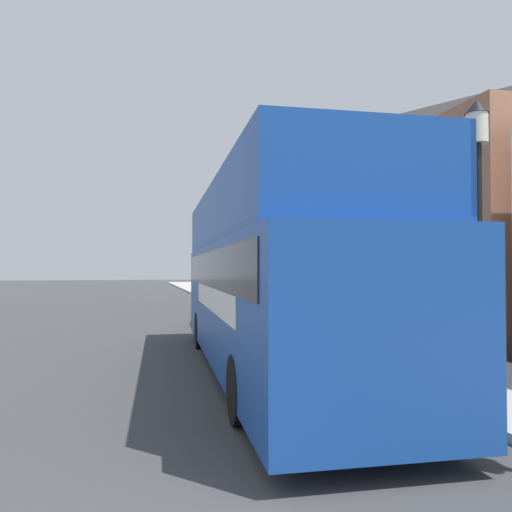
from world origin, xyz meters
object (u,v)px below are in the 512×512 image
Objects in this scene: parked_car_ahead_of_bus at (228,308)px; litter_bin at (481,349)px; tour_bus at (267,289)px; lamp_post_second at (295,236)px; lamp_post_nearest at (478,193)px.

litter_bin is (3.02, -10.17, -0.06)m from parked_car_ahead_of_bus.
tour_bus is 2.72× the size of parked_car_ahead_of_bus.
lamp_post_second reaches higher than litter_bin.
lamp_post_nearest reaches higher than litter_bin.
parked_car_ahead_of_bus is 4.37× the size of litter_bin.
parked_car_ahead_of_bus reaches higher than litter_bin.
lamp_post_nearest is at bearing -89.94° from lamp_post_second.
lamp_post_nearest is at bearing -56.71° from tour_bus.
lamp_post_nearest reaches higher than lamp_post_second.
lamp_post_nearest reaches higher than parked_car_ahead_of_bus.
litter_bin is at bearing 51.64° from lamp_post_nearest.
lamp_post_second is at bearing 68.21° from tour_bus.
lamp_post_second is (1.62, -3.12, 2.52)m from parked_car_ahead_of_bus.
lamp_post_second is 4.63× the size of litter_bin.
lamp_post_second is 7.63m from litter_bin.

